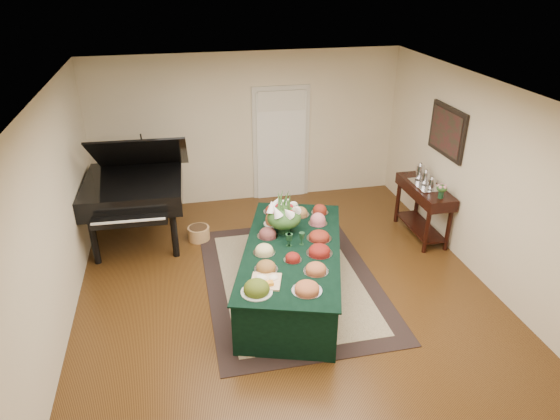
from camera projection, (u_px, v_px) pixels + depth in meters
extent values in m
plane|color=black|center=(285.00, 287.00, 6.88)|extent=(6.00, 6.00, 0.00)
cube|color=black|center=(291.00, 280.00, 7.03)|extent=(2.35, 3.29, 0.01)
cube|color=#C5B794|center=(291.00, 280.00, 7.03)|extent=(1.88, 2.82, 0.01)
cube|color=beige|center=(281.00, 143.00, 9.13)|extent=(1.05, 0.04, 2.10)
cube|color=white|center=(281.00, 146.00, 9.14)|extent=(0.90, 0.06, 2.00)
cube|color=black|center=(292.00, 271.00, 6.60)|extent=(1.87, 2.77, 0.71)
cube|color=black|center=(292.00, 248.00, 6.44)|extent=(1.95, 2.84, 0.02)
cylinder|color=silver|center=(318.00, 223.00, 7.02)|extent=(0.27, 0.27, 0.01)
ellipsoid|color=#E07077|center=(318.00, 219.00, 6.99)|extent=(0.22, 0.22, 0.11)
cylinder|color=silver|center=(274.00, 212.00, 7.35)|extent=(0.31, 0.31, 0.01)
ellipsoid|color=maroon|center=(274.00, 209.00, 7.33)|extent=(0.26, 0.26, 0.07)
cylinder|color=silver|center=(320.00, 213.00, 7.32)|extent=(0.25, 0.25, 0.01)
ellipsoid|color=maroon|center=(320.00, 209.00, 7.30)|extent=(0.20, 0.20, 0.09)
cylinder|color=silver|center=(266.00, 269.00, 5.97)|extent=(0.29, 0.29, 0.01)
ellipsoid|color=brown|center=(266.00, 266.00, 5.95)|extent=(0.24, 0.24, 0.08)
cylinder|color=silver|center=(268.00, 236.00, 6.70)|extent=(0.28, 0.28, 0.01)
ellipsoid|color=brown|center=(268.00, 233.00, 6.67)|extent=(0.23, 0.23, 0.08)
cylinder|color=silver|center=(299.00, 215.00, 7.26)|extent=(0.30, 0.30, 0.01)
ellipsoid|color=#A77943|center=(299.00, 212.00, 7.24)|extent=(0.24, 0.24, 0.08)
cylinder|color=silver|center=(264.00, 253.00, 6.31)|extent=(0.28, 0.28, 0.01)
ellipsoid|color=#F4E998|center=(264.00, 249.00, 6.29)|extent=(0.23, 0.23, 0.08)
cylinder|color=silver|center=(316.00, 271.00, 5.94)|extent=(0.30, 0.30, 0.01)
ellipsoid|color=#B86035|center=(316.00, 268.00, 5.92)|extent=(0.25, 0.25, 0.07)
cylinder|color=silver|center=(293.00, 260.00, 6.16)|extent=(0.23, 0.23, 0.01)
ellipsoid|color=maroon|center=(293.00, 257.00, 6.14)|extent=(0.19, 0.19, 0.07)
cylinder|color=silver|center=(319.00, 238.00, 6.64)|extent=(0.33, 0.33, 0.01)
ellipsoid|color=maroon|center=(319.00, 236.00, 6.62)|extent=(0.27, 0.27, 0.07)
cylinder|color=beige|center=(257.00, 292.00, 5.56)|extent=(0.36, 0.36, 0.01)
ellipsoid|color=#506319|center=(257.00, 288.00, 5.54)|extent=(0.30, 0.30, 0.11)
cylinder|color=silver|center=(319.00, 253.00, 6.30)|extent=(0.34, 0.34, 0.01)
ellipsoid|color=maroon|center=(319.00, 250.00, 6.28)|extent=(0.27, 0.27, 0.08)
cylinder|color=beige|center=(273.00, 224.00, 7.01)|extent=(0.26, 0.26, 0.01)
ellipsoid|color=#B86035|center=(273.00, 219.00, 6.98)|extent=(0.21, 0.21, 0.13)
cylinder|color=silver|center=(307.00, 290.00, 5.59)|extent=(0.34, 0.34, 0.01)
ellipsoid|color=#B86035|center=(307.00, 287.00, 5.57)|extent=(0.28, 0.28, 0.07)
cube|color=tan|center=(266.00, 281.00, 5.74)|extent=(0.43, 0.43, 0.02)
ellipsoid|color=#F5EDCE|center=(261.00, 276.00, 5.76)|extent=(0.14, 0.14, 0.08)
ellipsoid|color=#F5EDCE|center=(273.00, 276.00, 5.77)|extent=(0.12, 0.12, 0.07)
cube|color=orange|center=(269.00, 283.00, 5.65)|extent=(0.09, 0.07, 0.05)
cylinder|color=#15351E|center=(284.00, 226.00, 6.77)|extent=(0.18, 0.18, 0.18)
ellipsoid|color=#2A5321|center=(284.00, 217.00, 6.71)|extent=(0.46, 0.46, 0.30)
cylinder|color=black|center=(94.00, 241.00, 7.29)|extent=(0.10, 0.10, 0.73)
cylinder|color=black|center=(175.00, 235.00, 7.47)|extent=(0.10, 0.10, 0.73)
cylinder|color=black|center=(141.00, 200.00, 8.53)|extent=(0.10, 0.10, 0.73)
cube|color=black|center=(134.00, 188.00, 7.70)|extent=(1.53, 1.63, 0.31)
cube|color=black|center=(129.00, 221.00, 6.96)|extent=(1.06, 0.26, 0.10)
cube|color=black|center=(140.00, 154.00, 7.63)|extent=(1.45, 1.19, 0.81)
cylinder|color=#AC7A45|center=(199.00, 233.00, 8.03)|extent=(0.35, 0.35, 0.22)
cylinder|color=black|center=(427.00, 232.00, 7.57)|extent=(0.07, 0.07, 0.70)
cylinder|color=black|center=(448.00, 230.00, 7.64)|extent=(0.07, 0.07, 0.70)
cylinder|color=black|center=(398.00, 203.00, 8.49)|extent=(0.07, 0.07, 0.70)
cylinder|color=black|center=(417.00, 201.00, 8.55)|extent=(0.07, 0.07, 0.70)
cube|color=black|center=(425.00, 191.00, 7.86)|extent=(0.45, 1.24, 0.18)
cube|color=black|center=(420.00, 227.00, 8.15)|extent=(0.38, 1.09, 0.03)
cube|color=silver|center=(425.00, 185.00, 7.84)|extent=(0.34, 0.58, 0.02)
cylinder|color=#15351E|center=(441.00, 194.00, 7.40)|extent=(0.08, 0.08, 0.12)
ellipsoid|color=pink|center=(442.00, 188.00, 7.35)|extent=(0.18, 0.18, 0.12)
cube|color=black|center=(447.00, 131.00, 7.48)|extent=(0.04, 0.95, 0.75)
cube|color=#4C141D|center=(446.00, 131.00, 7.47)|extent=(0.01, 0.82, 0.62)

